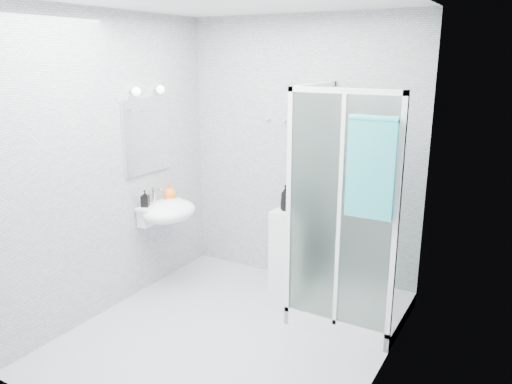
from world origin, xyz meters
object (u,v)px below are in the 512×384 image
Objects in this scene: shower_enclosure at (342,269)px; storage_cabinet at (291,250)px; soap_dispenser_black at (145,198)px; shampoo_bottle_b at (298,199)px; soap_dispenser_orange at (170,192)px; hand_towel at (371,165)px; wall_basin at (167,211)px; shampoo_bottle_a at (285,198)px.

storage_cabinet is (-0.62, 0.28, -0.05)m from shower_enclosure.
storage_cabinet is at bearing 32.88° from soap_dispenser_black.
soap_dispenser_orange is at bearing -157.23° from shampoo_bottle_b.
storage_cabinet is 4.73× the size of soap_dispenser_orange.
hand_towel reaches higher than storage_cabinet.
soap_dispenser_orange is 1.07× the size of soap_dispenser_black.
hand_towel is at bearing 1.89° from soap_dispenser_black.
wall_basin is 1.25m from storage_cabinet.
shampoo_bottle_a is at bearing 159.65° from shower_enclosure.
storage_cabinet is at bearing 156.01° from shower_enclosure.
shower_enclosure is at bearing 6.22° from soap_dispenser_orange.
shampoo_bottle_b is at bearing 29.43° from wall_basin.
hand_towel is 3.28× the size of shampoo_bottle_b.
storage_cabinet is 1.58m from hand_towel.
wall_basin is at bearing 177.53° from hand_towel.
storage_cabinet is (1.03, 0.59, -0.39)m from wall_basin.
soap_dispenser_black is at bearing -147.62° from shampoo_bottle_b.
shower_enclosure is 8.77× the size of shampoo_bottle_b.
shower_enclosure reaches higher than soap_dispenser_black.
soap_dispenser_black reaches higher than storage_cabinet.
soap_dispenser_orange reaches higher than wall_basin.
shampoo_bottle_a is at bearing 146.80° from hand_towel.
shower_enclosure reaches higher than soap_dispenser_orange.
shampoo_bottle_b is 1.43× the size of soap_dispenser_black.
shampoo_bottle_b is 1.43m from soap_dispenser_black.
shampoo_bottle_a is (-0.06, -0.02, 0.52)m from storage_cabinet.
storage_cabinet is at bearing 22.94° from soap_dispenser_orange.
soap_dispenser_black is (-1.21, -0.76, 0.03)m from shampoo_bottle_b.
hand_towel is 4.40× the size of soap_dispenser_orange.
storage_cabinet is 0.53m from shampoo_bottle_a.
shampoo_bottle_b is at bearing 22.77° from soap_dispenser_orange.
shampoo_bottle_b reaches higher than wall_basin.
soap_dispenser_black reaches higher than wall_basin.
hand_towel reaches higher than shampoo_bottle_a.
soap_dispenser_black is at bearing -101.63° from soap_dispenser_orange.
shower_enclosure is 0.87m from shampoo_bottle_a.
soap_dispenser_black is at bearing -146.43° from shampoo_bottle_a.
shower_enclosure reaches higher than storage_cabinet.
storage_cabinet is 3.27× the size of shampoo_bottle_a.
wall_basin is 0.75× the size of hand_towel.
wall_basin is 3.30× the size of soap_dispenser_orange.
hand_towel is 1.26m from shampoo_bottle_b.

